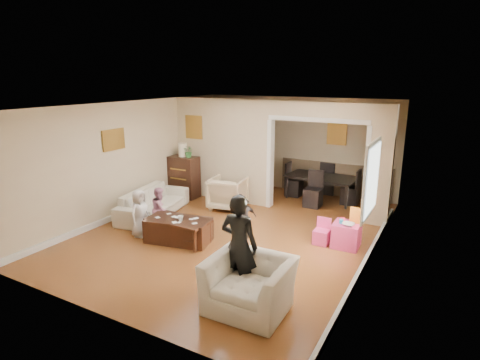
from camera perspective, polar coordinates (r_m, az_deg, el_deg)
The scene contains 27 objects.
floor at distance 8.30m, azimuth -0.67°, elevation -7.34°, with size 7.00×7.00×0.00m, color brown.
partition_left at distance 10.10m, azimuth -2.46°, elevation 4.38°, with size 2.75×0.18×2.60m, color beige.
partition_right at distance 8.77m, azimuth 19.59°, elevation 1.92°, with size 0.55×0.18×2.60m, color beige.
partition_header at distance 8.92m, azimuth 11.39°, elevation 10.02°, with size 2.22×0.18×0.35m, color beige.
window_pane at distance 6.56m, azimuth 18.68°, elevation 0.09°, with size 0.03×0.95×1.10m, color white.
framed_art_partition at distance 10.38m, azimuth -6.71°, elevation 7.66°, with size 0.45×0.03×0.55m, color brown.
framed_art_sofa_wall at distance 9.00m, azimuth -17.94°, elevation 5.62°, with size 0.03×0.55×0.40m, color brown.
framed_art_alcove at distance 10.57m, azimuth 13.93°, elevation 6.63°, with size 0.45×0.03×0.55m, color brown.
sofa at distance 9.33m, azimuth -12.48°, elevation -3.17°, with size 2.08×0.81×0.61m, color beige.
armchair_back at distance 9.53m, azimuth -1.77°, elevation -1.91°, with size 0.82×0.84×0.77m, color tan.
armchair_front at distance 5.57m, azimuth 1.35°, elevation -14.97°, with size 1.12×0.98×0.73m, color beige.
dresser at distance 10.51m, azimuth -8.21°, elevation 0.47°, with size 0.80×0.45×1.10m, color black.
table_lamp at distance 10.35m, azimuth -8.36°, elevation 4.38°, with size 0.22×0.22×0.36m, color #F2E6C6.
potted_plant at distance 10.24m, azimuth -7.46°, elevation 4.15°, with size 0.28×0.24×0.31m, color #336B2F.
coffee_table at distance 7.78m, azimuth -8.92°, elevation -7.23°, with size 1.23×0.62×0.46m, color #321910.
coffee_cup at distance 7.59m, azimuth -8.63°, elevation -5.53°, with size 0.11×0.11×0.10m, color silver.
play_table at distance 7.73m, azimuth 15.23°, elevation -7.74°, with size 0.49×0.49×0.47m, color #E63C85.
cereal_box at distance 7.66m, azimuth 16.48°, elevation -4.95°, with size 0.20×0.07×0.30m, color yellow.
cyan_cup at distance 7.60m, azimuth 14.54°, elevation -5.84°, with size 0.08×0.08×0.08m, color #2596BB.
toy_block at distance 7.77m, azimuth 14.71°, elevation -5.52°, with size 0.08×0.06×0.05m, color red.
play_bowl at distance 7.51m, azimuth 15.51°, elevation -6.27°, with size 0.22×0.22×0.05m, color beige.
dining_table at distance 10.42m, azimuth 11.73°, elevation -1.15°, with size 1.79×1.00×0.63m, color black.
adult_person at distance 5.70m, azimuth -0.15°, elevation -9.55°, with size 0.57×0.37×1.56m, color black.
child_kneel_a at distance 8.12m, azimuth -14.42°, elevation -4.69°, with size 0.47×0.31×0.97m, color silver.
child_kneel_b at distance 8.34m, azimuth -11.55°, elevation -4.14°, with size 0.45×0.35×0.92m, color #C77C98.
child_toddler at distance 7.76m, azimuth 0.63°, elevation -5.54°, with size 0.50×0.21×0.86m, color black.
craft_papers at distance 7.70m, azimuth -8.91°, elevation -5.61°, with size 0.94×0.50×0.00m.
Camera 1 is at (3.79, -6.68, 3.14)m, focal length 29.30 mm.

